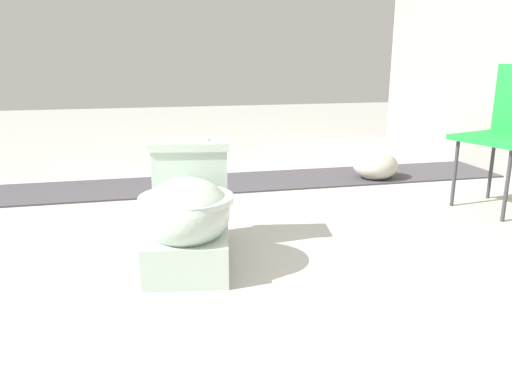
{
  "coord_description": "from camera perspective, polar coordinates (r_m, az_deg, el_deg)",
  "views": [
    {
      "loc": [
        2.01,
        0.1,
        0.88
      ],
      "look_at": [
        -0.06,
        0.58,
        0.3
      ],
      "focal_mm": 35.0,
      "sensor_mm": 36.0,
      "label": 1
    }
  ],
  "objects": [
    {
      "name": "boulder_near",
      "position": [
        3.76,
        13.51,
        2.94
      ],
      "size": [
        0.31,
        0.33,
        0.21
      ],
      "primitive_type": "ellipsoid",
      "rotation": [
        0.0,
        0.0,
        1.59
      ],
      "color": "#ADA899",
      "rests_on": "ground"
    },
    {
      "name": "toilet",
      "position": [
        2.18,
        -7.71,
        -2.51
      ],
      "size": [
        0.68,
        0.47,
        0.52
      ],
      "rotation": [
        0.0,
        0.0,
        -0.17
      ],
      "color": "#B2C6B7",
      "rests_on": "ground"
    },
    {
      "name": "gravel_strip",
      "position": [
        3.54,
        -6.04,
        0.9
      ],
      "size": [
        0.56,
        8.0,
        0.01
      ],
      "primitive_type": "cube",
      "color": "#423F44",
      "rests_on": "ground"
    },
    {
      "name": "ground_plane",
      "position": [
        2.2,
        -14.61,
        -8.9
      ],
      "size": [
        14.0,
        14.0,
        0.0
      ],
      "primitive_type": "plane",
      "color": "#A8A59E"
    }
  ]
}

